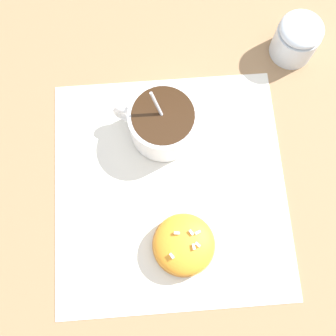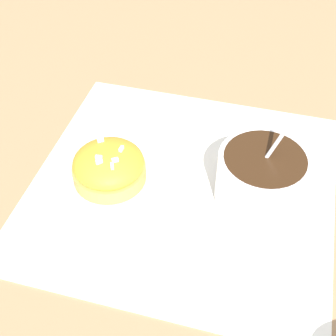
% 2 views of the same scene
% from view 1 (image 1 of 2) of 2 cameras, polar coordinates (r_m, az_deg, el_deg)
% --- Properties ---
extents(ground_plane, '(3.00, 3.00, 0.00)m').
position_cam_1_polar(ground_plane, '(0.54, 0.33, -2.81)').
color(ground_plane, '#93704C').
extents(paper_napkin, '(0.34, 0.33, 0.00)m').
position_cam_1_polar(paper_napkin, '(0.54, 0.33, -2.78)').
color(paper_napkin, white).
rests_on(paper_napkin, ground_plane).
extents(coffee_cup, '(0.09, 0.11, 0.09)m').
position_cam_1_polar(coffee_cup, '(0.53, -0.98, 6.62)').
color(coffee_cup, white).
rests_on(coffee_cup, paper_napkin).
extents(frosted_pastry, '(0.08, 0.08, 0.04)m').
position_cam_1_polar(frosted_pastry, '(0.51, 2.30, -11.06)').
color(frosted_pastry, '#D19347').
rests_on(frosted_pastry, paper_napkin).
extents(sugar_bowl, '(0.06, 0.06, 0.07)m').
position_cam_1_polar(sugar_bowl, '(0.62, 18.21, 17.47)').
color(sugar_bowl, silver).
rests_on(sugar_bowl, ground_plane).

